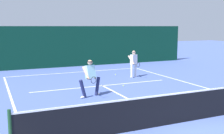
{
  "coord_description": "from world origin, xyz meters",
  "views": [
    {
      "loc": [
        -5.38,
        -6.93,
        3.11
      ],
      "look_at": [
        0.46,
        6.05,
        1.0
      ],
      "focal_mm": 44.16,
      "sensor_mm": 36.0,
      "label": 1
    }
  ],
  "objects_px": {
    "player_near": "(90,77)",
    "tennis_ball": "(116,75)",
    "player_far": "(134,63)",
    "tennis_ball_extra": "(123,86)"
  },
  "relations": [
    {
      "from": "player_near",
      "to": "tennis_ball",
      "type": "bearing_deg",
      "value": -145.44
    },
    {
      "from": "tennis_ball",
      "to": "player_far",
      "type": "bearing_deg",
      "value": -58.84
    },
    {
      "from": "player_near",
      "to": "tennis_ball_extra",
      "type": "relative_size",
      "value": 25.1
    },
    {
      "from": "player_far",
      "to": "tennis_ball",
      "type": "xyz_separation_m",
      "value": [
        -0.69,
        1.15,
        -0.88
      ]
    },
    {
      "from": "tennis_ball_extra",
      "to": "player_far",
      "type": "bearing_deg",
      "value": 49.66
    },
    {
      "from": "tennis_ball_extra",
      "to": "player_near",
      "type": "bearing_deg",
      "value": -150.5
    },
    {
      "from": "tennis_ball",
      "to": "tennis_ball_extra",
      "type": "height_order",
      "value": "same"
    },
    {
      "from": "player_near",
      "to": "tennis_ball",
      "type": "relative_size",
      "value": 25.1
    },
    {
      "from": "player_near",
      "to": "tennis_ball",
      "type": "xyz_separation_m",
      "value": [
        3.31,
        4.47,
        -0.88
      ]
    },
    {
      "from": "tennis_ball",
      "to": "player_near",
      "type": "bearing_deg",
      "value": -126.56
    }
  ]
}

